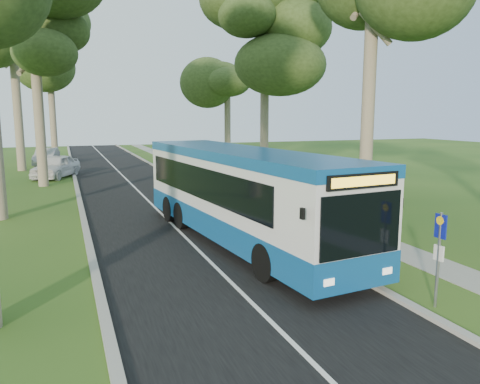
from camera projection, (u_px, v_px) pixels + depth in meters
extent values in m
plane|color=#264B17|center=(290.00, 242.00, 17.27)|extent=(120.00, 120.00, 0.00)
cube|color=black|center=(149.00, 201.00, 25.28)|extent=(7.00, 100.00, 0.02)
cube|color=#9E9B93|center=(211.00, 196.00, 26.49)|extent=(0.25, 100.00, 0.12)
cube|color=#9E9B93|center=(80.00, 205.00, 24.05)|extent=(0.25, 100.00, 0.12)
cube|color=white|center=(149.00, 201.00, 25.28)|extent=(0.12, 100.00, 0.00)
cube|color=gray|center=(259.00, 194.00, 27.55)|extent=(1.50, 100.00, 0.02)
cube|color=silver|center=(240.00, 192.00, 16.84)|extent=(3.99, 13.02, 3.04)
cube|color=navy|center=(240.00, 221.00, 17.02)|extent=(4.02, 13.05, 0.85)
cube|color=navy|center=(240.00, 154.00, 16.62)|extent=(4.02, 13.05, 0.34)
cube|color=black|center=(338.00, 228.00, 10.89)|extent=(2.39, 0.30, 1.55)
cube|color=yellow|center=(340.00, 183.00, 10.68)|extent=(1.91, 0.22, 0.23)
cube|color=black|center=(334.00, 288.00, 11.19)|extent=(2.56, 0.39, 0.32)
cylinder|color=black|center=(250.00, 263.00, 12.99)|extent=(0.41, 1.14, 1.11)
cylinder|color=black|center=(326.00, 254.00, 13.83)|extent=(0.41, 1.14, 1.11)
cylinder|color=black|center=(183.00, 211.00, 20.08)|extent=(0.41, 1.14, 1.11)
cylinder|color=black|center=(236.00, 207.00, 20.93)|extent=(0.41, 1.14, 1.11)
cylinder|color=gray|center=(438.00, 261.00, 11.20)|extent=(0.08, 0.08, 2.35)
cube|color=#0D1791|center=(441.00, 226.00, 11.07)|extent=(0.06, 0.33, 0.58)
cylinder|color=yellow|center=(440.00, 221.00, 11.03)|extent=(0.03, 0.21, 0.21)
cube|color=white|center=(439.00, 253.00, 11.17)|extent=(0.07, 0.28, 0.38)
cube|color=black|center=(299.00, 192.00, 21.19)|extent=(0.10, 0.10, 2.31)
cube|color=black|center=(277.00, 185.00, 23.37)|extent=(0.10, 0.10, 2.31)
cube|color=black|center=(277.00, 164.00, 21.89)|extent=(1.80, 2.96, 0.11)
cube|color=silver|center=(289.00, 187.00, 22.29)|extent=(0.28, 2.35, 1.85)
cube|color=black|center=(289.00, 194.00, 20.89)|extent=(0.98, 0.25, 2.03)
cube|color=white|center=(290.00, 194.00, 20.81)|extent=(0.78, 0.10, 1.80)
cube|color=black|center=(279.00, 203.00, 22.56)|extent=(0.52, 1.69, 0.06)
cylinder|color=black|center=(271.00, 210.00, 20.86)|extent=(0.47, 0.47, 0.85)
cylinder|color=black|center=(271.00, 201.00, 20.79)|extent=(0.51, 0.51, 0.05)
imported|color=silver|center=(56.00, 166.00, 34.75)|extent=(3.94, 5.42, 1.71)
imported|color=#A9ACB1|center=(47.00, 157.00, 43.09)|extent=(2.37, 5.06, 1.61)
cylinder|color=#7A6B56|center=(39.00, 110.00, 29.95)|extent=(0.64, 0.64, 9.83)
ellipsoid|color=#2C3F18|center=(33.00, 26.00, 29.10)|extent=(5.20, 5.20, 6.74)
cylinder|color=#7A6B56|center=(17.00, 100.00, 38.33)|extent=(0.69, 0.69, 11.68)
ellipsoid|color=#2C3F18|center=(11.00, 21.00, 37.32)|extent=(5.20, 5.20, 8.01)
cylinder|color=#7A6B56|center=(52.00, 108.00, 48.52)|extent=(0.66, 0.66, 10.59)
ellipsoid|color=#2C3F18|center=(49.00, 53.00, 47.61)|extent=(5.20, 5.20, 7.26)
cylinder|color=#7A6B56|center=(369.00, 94.00, 24.50)|extent=(0.69, 0.69, 11.38)
cylinder|color=#7A6B56|center=(264.00, 108.00, 35.43)|extent=(0.65, 0.65, 10.22)
ellipsoid|color=#2C3F18|center=(265.00, 34.00, 34.55)|extent=(5.20, 5.20, 7.01)
cylinder|color=#7A6B56|center=(227.00, 115.00, 46.99)|extent=(0.63, 0.63, 9.33)
ellipsoid|color=#2C3F18|center=(227.00, 64.00, 46.19)|extent=(5.20, 5.20, 6.40)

